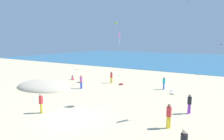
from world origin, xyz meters
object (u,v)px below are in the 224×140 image
object	(u,v)px
cooler_box	(121,84)
person_8	(73,78)
person_7	(189,103)
kite_magenta	(120,35)
kite_lime	(116,23)
person_0	(111,76)
person_5	(81,81)
person_1	(169,114)
person_4	(41,102)
beach_chair_far_right	(172,92)
person_6	(57,87)
person_2	(164,82)
kite_purple	(221,45)

from	to	relation	value
cooler_box	person_8	xyz separation A→B (m)	(-8.23, -0.82, 0.13)
person_7	kite_magenta	size ratio (longest dim) A/B	0.85
person_7	kite_lime	bearing A→B (deg)	-24.42
person_0	person_5	size ratio (longest dim) A/B	0.95
person_5	person_1	bearing A→B (deg)	-27.81
person_4	kite_lime	world-z (taller)	kite_lime
beach_chair_far_right	person_0	world-z (taller)	person_0
person_5	person_6	distance (m)	3.19
person_0	kite_magenta	size ratio (longest dim) A/B	0.85
beach_chair_far_right	person_2	bearing A→B (deg)	153.69
person_6	person_2	bearing A→B (deg)	125.64
person_4	kite_magenta	xyz separation A→B (m)	(-0.97, 14.88, 5.85)
person_5	person_7	distance (m)	13.52
cooler_box	person_2	distance (m)	5.86
cooler_box	kite_lime	bearing A→B (deg)	123.82
beach_chair_far_right	kite_magenta	xyz separation A→B (m)	(-8.63, 2.99, 6.58)
person_4	person_7	size ratio (longest dim) A/B	1.01
kite_magenta	person_1	bearing A→B (deg)	-48.18
kite_lime	person_2	bearing A→B (deg)	-40.88
person_1	person_5	size ratio (longest dim) A/B	1.00
person_7	person_1	bearing A→B (deg)	101.76
person_1	person_6	xyz separation A→B (m)	(-15.29, 3.91, -0.73)
beach_chair_far_right	person_7	xyz separation A→B (m)	(2.90, -5.47, 0.72)
person_6	kite_lime	world-z (taller)	kite_lime
cooler_box	person_0	world-z (taller)	person_0
person_1	person_5	world-z (taller)	person_1
person_5	person_6	world-z (taller)	person_5
cooler_box	person_5	distance (m)	5.69
person_4	person_8	world-z (taller)	person_4
person_1	person_4	xyz separation A→B (m)	(-9.92, -2.72, -0.04)
person_1	person_2	distance (m)	11.38
kite_purple	person_0	bearing A→B (deg)	-121.75
person_8	person_4	bearing A→B (deg)	-30.94
cooler_box	person_1	distance (m)	14.02
person_5	person_7	xyz separation A→B (m)	(13.38, -1.96, -0.05)
beach_chair_far_right	person_7	world-z (taller)	person_7
kite_magenta	kite_purple	bearing A→B (deg)	56.80
beach_chair_far_right	person_6	size ratio (longest dim) A/B	0.95
person_4	cooler_box	bearing A→B (deg)	-157.07
person_2	person_1	bearing A→B (deg)	-70.29
person_1	person_6	distance (m)	15.80
person_4	person_5	bearing A→B (deg)	-136.70
person_5	person_7	world-z (taller)	person_5
kite_magenta	beach_chair_far_right	bearing A→B (deg)	-19.11
person_0	person_4	size ratio (longest dim) A/B	0.99
cooler_box	person_7	size ratio (longest dim) A/B	0.37
person_2	person_5	xyz separation A→B (m)	(-9.02, -5.10, 0.11)
person_4	kite_purple	distance (m)	35.11
person_0	kite_magenta	world-z (taller)	kite_magenta
beach_chair_far_right	kite_magenta	distance (m)	11.26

